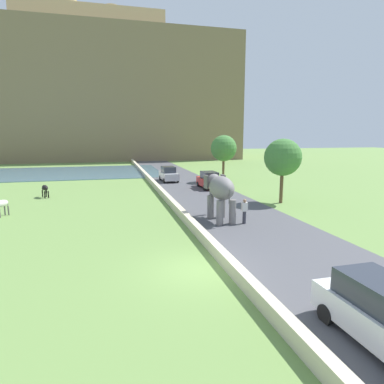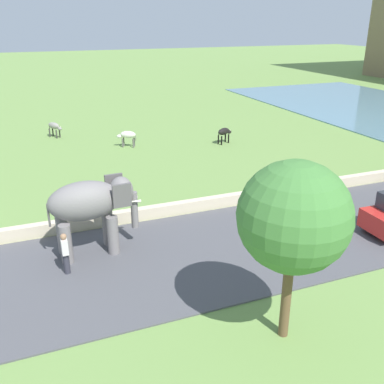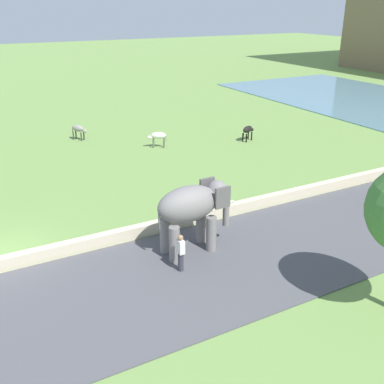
% 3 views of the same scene
% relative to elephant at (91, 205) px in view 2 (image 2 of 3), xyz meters
% --- Properties ---
extents(road_surface, '(7.00, 120.00, 0.06)m').
position_rel_elephant_xyz_m(road_surface, '(1.58, 12.69, -2.01)').
color(road_surface, '#4C4C51').
rests_on(road_surface, ground).
extents(barrier_wall, '(0.40, 110.00, 0.57)m').
position_rel_elephant_xyz_m(barrier_wall, '(-2.22, 10.69, -1.75)').
color(barrier_wall, beige).
rests_on(barrier_wall, ground).
extents(elephant, '(1.49, 3.48, 2.99)m').
position_rel_elephant_xyz_m(elephant, '(0.00, 0.00, 0.00)').
color(elephant, slate).
rests_on(elephant, ground).
extents(person_beside_elephant, '(0.36, 0.22, 1.63)m').
position_rel_elephant_xyz_m(person_beside_elephant, '(1.22, -1.19, -1.16)').
color(person_beside_elephant, '#33333D').
rests_on(person_beside_elephant, ground).
extents(cow_white, '(0.96, 1.38, 1.15)m').
position_rel_elephant_xyz_m(cow_white, '(-14.24, 4.81, -1.20)').
color(cow_white, silver).
rests_on(cow_white, ground).
extents(cow_grey, '(1.32, 1.08, 1.15)m').
position_rel_elephant_xyz_m(cow_grey, '(-18.91, 0.27, -1.20)').
color(cow_grey, gray).
rests_on(cow_grey, ground).
extents(cow_black, '(0.87, 1.40, 1.15)m').
position_rel_elephant_xyz_m(cow_black, '(-12.58, 11.56, -1.20)').
color(cow_black, black).
rests_on(cow_black, ground).
extents(tree_near, '(3.01, 3.01, 5.28)m').
position_rel_elephant_xyz_m(tree_near, '(6.79, 4.24, 1.72)').
color(tree_near, brown).
rests_on(tree_near, ground).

